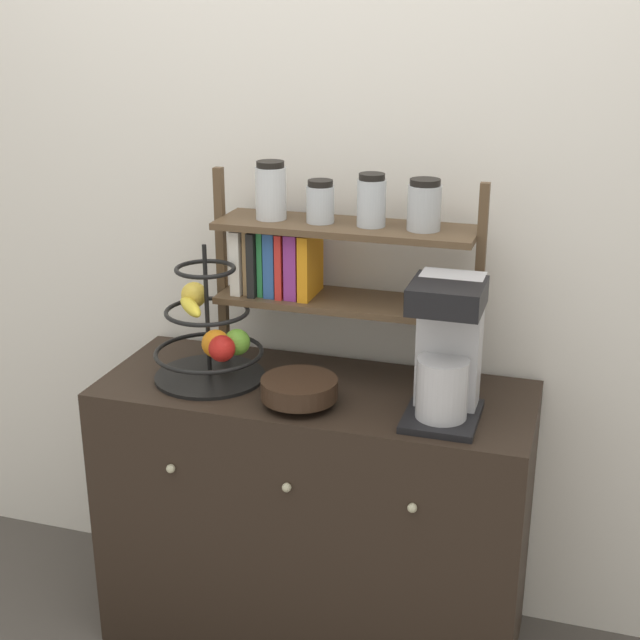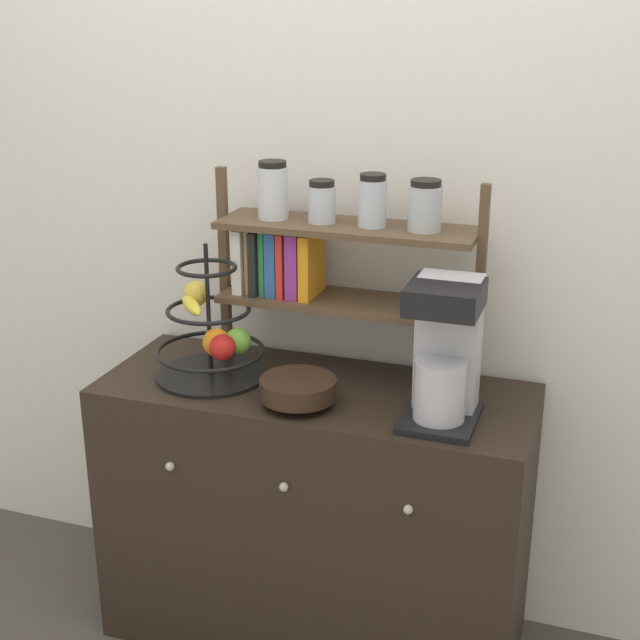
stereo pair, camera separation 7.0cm
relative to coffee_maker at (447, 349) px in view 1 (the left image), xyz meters
The scene contains 6 objects.
wall_back 0.60m from the coffee_maker, 136.35° to the left, with size 7.00×0.05×2.60m, color silver.
sideboard 0.68m from the coffee_maker, 169.32° to the left, with size 1.17×0.48×0.79m.
coffee_maker is the anchor object (origin of this frame).
fruit_stand 0.65m from the coffee_maker, behind, with size 0.30×0.30×0.38m.
wooden_bowl 0.39m from the coffee_maker, behind, with size 0.20×0.20×0.07m.
shelf_hutch 0.46m from the coffee_maker, 154.12° to the left, with size 0.74×0.20×0.58m.
Camera 1 is at (0.66, -1.86, 1.77)m, focal length 50.00 mm.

